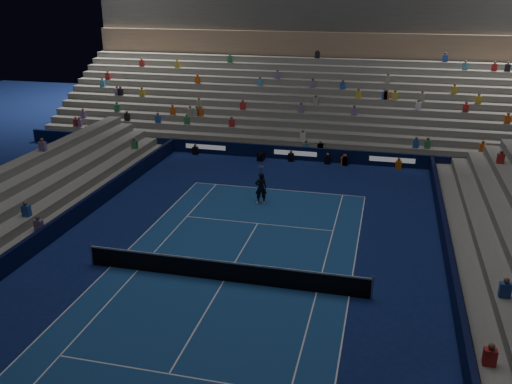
% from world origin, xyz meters
% --- Properties ---
extents(ground, '(90.00, 90.00, 0.00)m').
position_xyz_m(ground, '(0.00, 0.00, 0.00)').
color(ground, '#0D1A51').
rests_on(ground, ground).
extents(court_surface, '(10.97, 23.77, 0.01)m').
position_xyz_m(court_surface, '(0.00, 0.00, 0.01)').
color(court_surface, navy).
rests_on(court_surface, ground).
extents(sponsor_barrier_far, '(44.00, 0.25, 1.00)m').
position_xyz_m(sponsor_barrier_far, '(0.00, 18.50, 0.50)').
color(sponsor_barrier_far, black).
rests_on(sponsor_barrier_far, ground).
extents(sponsor_barrier_east, '(0.25, 37.00, 1.00)m').
position_xyz_m(sponsor_barrier_east, '(9.70, 0.00, 0.50)').
color(sponsor_barrier_east, black).
rests_on(sponsor_barrier_east, ground).
extents(sponsor_barrier_west, '(0.25, 37.00, 1.00)m').
position_xyz_m(sponsor_barrier_west, '(-9.70, 0.00, 0.50)').
color(sponsor_barrier_west, black).
rests_on(sponsor_barrier_west, ground).
extents(grandstand_main, '(44.00, 15.20, 11.20)m').
position_xyz_m(grandstand_main, '(0.00, 27.90, 3.38)').
color(grandstand_main, slate).
rests_on(grandstand_main, ground).
extents(tennis_net, '(12.90, 0.10, 1.10)m').
position_xyz_m(tennis_net, '(0.00, 0.00, 0.50)').
color(tennis_net, '#B2B2B7').
rests_on(tennis_net, ground).
extents(tennis_player, '(0.81, 0.66, 1.93)m').
position_xyz_m(tennis_player, '(-0.52, 9.39, 0.96)').
color(tennis_player, black).
rests_on(tennis_player, ground).
extents(broadcast_camera, '(0.49, 0.91, 0.58)m').
position_xyz_m(broadcast_camera, '(-2.47, 17.68, 0.30)').
color(broadcast_camera, black).
rests_on(broadcast_camera, ground).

